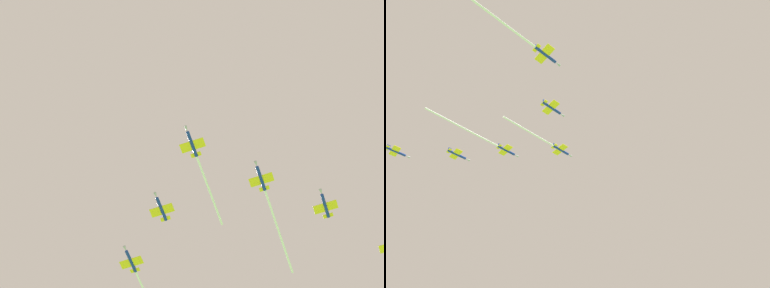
{
  "view_description": "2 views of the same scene",
  "coord_description": "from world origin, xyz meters",
  "views": [
    {
      "loc": [
        -79.31,
        -51.81,
        2.42
      ],
      "look_at": [
        -7.43,
        -4.27,
        202.5
      ],
      "focal_mm": 59.21,
      "sensor_mm": 36.0,
      "label": 1
    },
    {
      "loc": [
        37.14,
        101.9,
        96.8
      ],
      "look_at": [
        -14.34,
        1.27,
        205.08
      ],
      "focal_mm": 28.81,
      "sensor_mm": 36.0,
      "label": 2
    }
  ],
  "objects": [
    {
      "name": "jet_lead",
      "position": [
        0.97,
        -2.1,
        202.51
      ],
      "size": [
        39.8,
        13.34,
        2.54
      ],
      "rotation": [
        0.0,
        0.0,
        1.82
      ],
      "color": "navy"
    },
    {
      "name": "jet_port_inner",
      "position": [
        28.7,
        -14.28,
        202.61
      ],
      "size": [
        47.65,
        15.36,
        2.54
      ],
      "rotation": [
        0.0,
        0.0,
        1.82
      ],
      "color": "navy"
    },
    {
      "name": "jet_starboard_inner",
      "position": [
        7.5,
        18.91,
        202.41
      ],
      "size": [
        12.25,
        9.23,
        2.54
      ],
      "rotation": [
        0.0,
        0.0,
        1.82
      ],
      "color": "navy"
    },
    {
      "name": "jet_port_outer",
      "position": [
        38.64,
        -31.04,
        201.92
      ],
      "size": [
        12.25,
        9.23,
        2.54
      ],
      "rotation": [
        0.0,
        0.0,
        1.82
      ],
      "color": "navy"
    },
    {
      "name": "jet_starboard_outer",
      "position": [
        29.29,
        43.86,
        203.1
      ],
      "size": [
        41.58,
        13.8,
        2.54
      ],
      "rotation": [
        0.0,
        0.0,
        1.82
      ],
      "color": "navy"
    }
  ]
}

